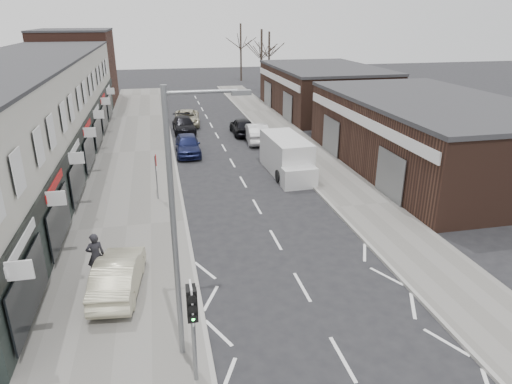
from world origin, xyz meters
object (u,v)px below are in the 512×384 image
sedan_on_pavement (118,274)px  parked_car_left_b (184,125)px  white_van (287,157)px  warning_sign (156,163)px  parked_car_left_a (188,145)px  parked_car_left_c (187,118)px  pedestrian (96,256)px  parked_car_right_a (256,133)px  street_lamp (180,217)px  traffic_light (192,311)px  parked_car_right_b (242,126)px

sedan_on_pavement → parked_car_left_b: (4.07, 24.71, -0.15)m
white_van → warning_sign: bearing=-161.7°
white_van → parked_car_left_a: white_van is taller
parked_car_left_c → pedestrian: bearing=-97.3°
warning_sign → parked_car_left_b: size_ratio=0.59×
parked_car_left_c → parked_car_right_a: (5.06, -7.24, 0.08)m
street_lamp → warning_sign: size_ratio=2.96×
traffic_light → parked_car_left_a: size_ratio=0.70×
warning_sign → sedan_on_pavement: (-1.59, -8.96, -1.39)m
street_lamp → parked_car_left_c: size_ratio=1.63×
street_lamp → warning_sign: 13.04m
pedestrian → parked_car_right_b: (9.84, 21.65, -0.32)m
parked_car_left_a → parked_car_left_b: bearing=89.4°
traffic_light → parked_car_left_a: traffic_light is taller
sedan_on_pavement → pedestrian: size_ratio=2.26×
warning_sign → traffic_light: bearing=-86.9°
parked_car_left_a → parked_car_left_c: 9.70m
parked_car_left_b → parked_car_right_a: size_ratio=0.98×
warning_sign → parked_car_right_a: bearing=54.4°
traffic_light → white_van: size_ratio=0.51×
traffic_light → pedestrian: (-3.24, 6.25, -1.36)m
traffic_light → parked_car_right_b: size_ratio=0.72×
warning_sign → street_lamp: bearing=-87.2°
parked_car_left_b → street_lamp: bearing=-94.8°
street_lamp → parked_car_right_a: size_ratio=1.72×
traffic_light → white_van: (7.50, 17.10, -1.30)m
traffic_light → sedan_on_pavement: bearing=114.9°
pedestrian → warning_sign: bearing=-124.0°
traffic_light → parked_car_right_b: bearing=76.7°
parked_car_left_a → warning_sign: bearing=-103.7°
sedan_on_pavement → parked_car_right_a: size_ratio=0.90×
parked_car_left_b → traffic_light: bearing=-94.4°
warning_sign → parked_car_left_c: 18.74m
warning_sign → pedestrian: size_ratio=1.45×
warning_sign → parked_car_left_b: 16.02m
white_van → pedestrian: white_van is taller
parked_car_right_a → traffic_light: bearing=77.8°
parked_car_left_a → parked_car_left_b: 6.98m
white_van → parked_car_right_a: white_van is taller
white_van → parked_car_right_b: size_ratio=1.43×
parked_car_right_b → white_van: bearing=94.9°
parked_car_left_c → sedan_on_pavement: bearing=-95.0°
street_lamp → warning_sign: bearing=92.8°
pedestrian → parked_car_right_b: size_ratio=0.43×
sedan_on_pavement → parked_car_right_b: sedan_on_pavement is taller
traffic_light → parked_car_left_b: 29.87m
pedestrian → parked_car_left_a: size_ratio=0.42×
parked_car_right_a → parked_car_left_a: bearing=27.0°
parked_car_left_c → warning_sign: bearing=-94.7°
warning_sign → parked_car_right_b: 15.78m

